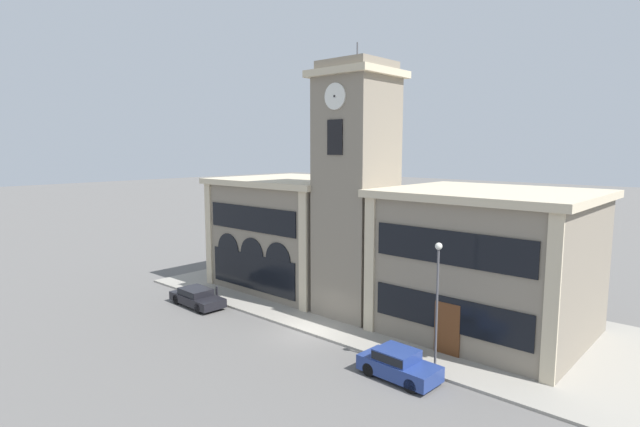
{
  "coord_description": "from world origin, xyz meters",
  "views": [
    {
      "loc": [
        20.47,
        -21.43,
        11.39
      ],
      "look_at": [
        -1.3,
        2.77,
        7.13
      ],
      "focal_mm": 28.0,
      "sensor_mm": 36.0,
      "label": 1
    }
  ],
  "objects_px": {
    "parked_car_near": "(197,297)",
    "bollard": "(217,293)",
    "parked_car_mid": "(398,364)",
    "street_lamp": "(437,289)"
  },
  "relations": [
    {
      "from": "parked_car_near",
      "to": "parked_car_mid",
      "type": "distance_m",
      "value": 17.33
    },
    {
      "from": "parked_car_mid",
      "to": "street_lamp",
      "type": "xyz_separation_m",
      "value": [
        1.07,
        1.76,
        3.64
      ]
    },
    {
      "from": "parked_car_near",
      "to": "street_lamp",
      "type": "distance_m",
      "value": 18.86
    },
    {
      "from": "parked_car_near",
      "to": "street_lamp",
      "type": "bearing_deg",
      "value": 7.61
    },
    {
      "from": "street_lamp",
      "to": "parked_car_mid",
      "type": "bearing_deg",
      "value": -121.25
    },
    {
      "from": "parked_car_mid",
      "to": "street_lamp",
      "type": "relative_size",
      "value": 0.62
    },
    {
      "from": "street_lamp",
      "to": "bollard",
      "type": "bearing_deg",
      "value": -179.09
    },
    {
      "from": "bollard",
      "to": "parked_car_near",
      "type": "bearing_deg",
      "value": -105.26
    },
    {
      "from": "parked_car_mid",
      "to": "bollard",
      "type": "distance_m",
      "value": 16.99
    },
    {
      "from": "parked_car_near",
      "to": "bollard",
      "type": "height_order",
      "value": "parked_car_near"
    }
  ]
}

